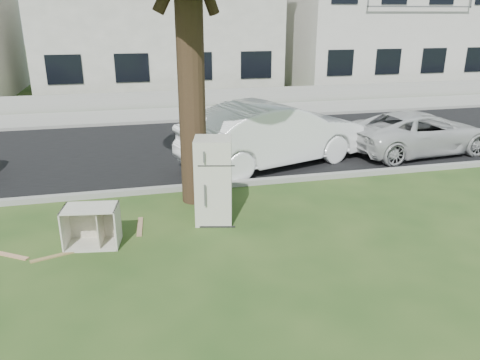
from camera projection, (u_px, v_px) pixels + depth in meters
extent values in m
plane|color=#254619|center=(232.00, 234.00, 8.43)|extent=(120.00, 120.00, 0.00)
cube|color=black|center=(188.00, 147.00, 13.93)|extent=(120.00, 7.00, 0.01)
cube|color=gray|center=(209.00, 188.00, 10.68)|extent=(120.00, 0.18, 0.12)
cube|color=gray|center=(176.00, 122.00, 17.19)|extent=(120.00, 0.18, 0.12)
cube|color=gray|center=(172.00, 115.00, 18.51)|extent=(120.00, 2.80, 0.01)
cube|color=gray|center=(168.00, 99.00, 19.86)|extent=(120.00, 0.15, 0.70)
cylinder|color=black|center=(191.00, 77.00, 9.12)|extent=(0.54, 0.54, 5.20)
cube|color=silver|center=(155.00, 18.00, 23.27)|extent=(11.00, 8.00, 7.20)
cube|color=silver|center=(374.00, 23.00, 26.00)|extent=(10.00, 8.00, 6.60)
cube|color=beige|center=(213.00, 181.00, 8.71)|extent=(0.80, 0.76, 1.63)
cube|color=silver|center=(92.00, 226.00, 7.93)|extent=(0.97, 0.68, 0.70)
cube|color=olive|center=(64.00, 254.00, 7.72)|extent=(1.03, 0.40, 0.02)
cube|color=tan|center=(5.00, 254.00, 7.70)|extent=(0.81, 0.57, 0.02)
cube|color=#A17C59|center=(140.00, 226.00, 8.72)|extent=(0.15, 0.82, 0.02)
imported|color=white|center=(274.00, 134.00, 12.13)|extent=(5.30, 3.19, 1.65)
imported|color=silver|center=(420.00, 132.00, 13.24)|extent=(4.41, 2.37, 1.18)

